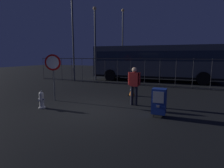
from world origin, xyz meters
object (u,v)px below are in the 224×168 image
Objects in this scene: traffic_cone at (132,91)px; street_light_near_left at (73,24)px; fire_hydrant at (42,100)px; stop_sign at (53,68)px; pedestrian at (134,84)px; bus_near at (155,61)px; bus_far at (186,60)px; newspaper_box_primary at (159,101)px; street_light_far_left at (95,38)px; street_light_near_right at (123,38)px.

street_light_near_left is (-6.37, 3.72, 4.56)m from traffic_cone.
stop_sign is (-0.38, 1.22, 1.25)m from fire_hydrant.
bus_near is (-0.58, 8.33, 0.76)m from pedestrian.
pedestrian is 2.05m from traffic_cone.
pedestrian is at bearing -98.81° from bus_far.
street_light_near_left is at bearing 141.15° from newspaper_box_primary.
traffic_cone is (-1.89, 2.93, -0.31)m from newspaper_box_primary.
stop_sign reaches higher than newspaper_box_primary.
newspaper_box_primary is 0.46× the size of stop_sign.
stop_sign is 7.76m from street_light_near_left.
street_light_near_left is (-8.26, 6.65, 4.24)m from newspaper_box_primary.
street_light_near_left reaches higher than traffic_cone.
fire_hydrant is 9.56m from street_light_far_left.
newspaper_box_primary is 0.61× the size of pedestrian.
street_light_near_left is at bearing 149.71° from traffic_cone.
fire_hydrant is 0.45× the size of pedestrian.
newspaper_box_primary is 1.92× the size of traffic_cone.
street_light_far_left is at bearing 130.87° from newspaper_box_primary.
fire_hydrant is at bearing -126.07° from traffic_cone.
traffic_cone is at bearing -45.09° from street_light_far_left.
street_light_near_left reaches higher than newspaper_box_primary.
fire_hydrant is at bearing -109.89° from bus_far.
stop_sign is at bearing 107.46° from fire_hydrant.
bus_far is at bearing 59.58° from bus_near.
newspaper_box_primary is 3.50m from traffic_cone.
street_light_near_left is at bearing 141.73° from pedestrian.
traffic_cone is 7.75m from street_light_far_left.
street_light_near_left is (-3.63, 7.48, 4.46)m from fire_hydrant.
street_light_near_left is (-7.02, 5.54, 3.87)m from pedestrian.
fire_hydrant is 0.12× the size of street_light_far_left.
bus_near is 5.51m from bus_far.
stop_sign is 3.90m from pedestrian.
newspaper_box_primary is at bearing -41.99° from pedestrian.
street_light_far_left is (-2.16, 8.68, 3.36)m from fire_hydrant.
newspaper_box_primary is at bearing -38.85° from street_light_near_left.
pedestrian is 9.74m from street_light_near_left.
pedestrian is at bearing 138.01° from newspaper_box_primary.
street_light_near_left is (-3.24, 6.27, 3.21)m from stop_sign.
fire_hydrant is 13.34m from street_light_near_right.
newspaper_box_primary is at bearing -83.53° from bus_near.
street_light_far_left reaches higher than bus_near.
bus_far is 1.25× the size of street_light_near_left.
fire_hydrant is at bearing -64.15° from street_light_near_left.
traffic_cone is (2.74, 3.76, -0.09)m from fire_hydrant.
bus_near is (0.06, 6.52, 1.45)m from traffic_cone.
newspaper_box_primary reaches higher than traffic_cone.
fire_hydrant is at bearing -85.14° from street_light_near_right.
fire_hydrant is 9.44m from street_light_near_left.
pedestrian is (3.77, 0.73, -0.65)m from stop_sign.
street_light_near_left is at bearing -160.95° from bus_near.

